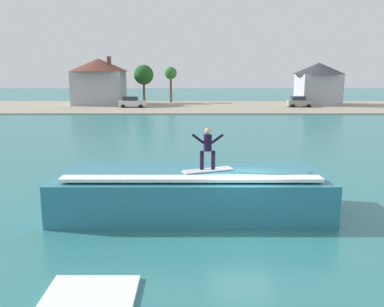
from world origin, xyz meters
name	(u,v)px	position (x,y,z in m)	size (l,w,h in m)	color
ground_plane	(241,224)	(0.00, 0.00, 0.00)	(260.00, 260.00, 0.00)	#2B7073
wave_crest	(192,193)	(-1.88, 1.29, 0.86)	(10.81, 3.85, 1.84)	teal
surfboard	(208,170)	(-1.24, 1.05, 1.87)	(2.05, 1.19, 0.06)	white
surfer	(208,146)	(-1.24, 1.07, 2.82)	(1.26, 0.32, 1.66)	black
shoreline_bank	(204,107)	(0.00, 52.33, 0.07)	(120.00, 23.68, 0.14)	gray
car_near_shore	(133,102)	(-11.32, 50.25, 0.95)	(4.23, 2.04, 1.86)	silver
car_far_shore	(300,102)	(15.27, 50.98, 0.95)	(3.88, 2.20, 1.86)	gray
house_with_chimney	(100,79)	(-17.68, 56.02, 4.42)	(10.13, 10.13, 8.19)	#9EA3AD
house_gabled_white	(319,82)	(19.56, 55.75, 3.98)	(8.69, 8.69, 7.16)	#9EA3AD
tree_tall_bare	(144,75)	(-10.44, 59.22, 5.09)	(3.50, 3.50, 6.88)	brown
tree_short_bushy	(171,74)	(-5.73, 60.90, 5.23)	(2.25, 2.25, 6.56)	brown
whitewater_patch	(92,293)	(-4.47, -4.99, 0.05)	(2.35, 1.74, 0.10)	silver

